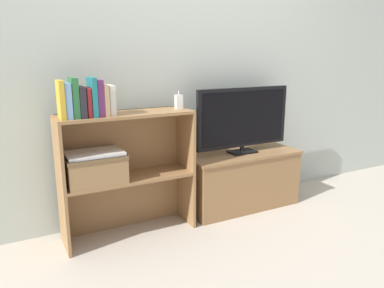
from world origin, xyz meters
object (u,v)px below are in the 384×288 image
(book_charcoal, at_px, (81,102))
(book_tan, at_px, (104,100))
(book_mustard, at_px, (61,100))
(book_crimson, at_px, (88,102))
(book_forest, at_px, (74,98))
(laptop, at_px, (94,153))
(storage_basket_left, at_px, (95,167))
(book_teal, at_px, (92,97))
(tv_stand, at_px, (241,179))
(book_ivory, at_px, (110,100))
(book_plum, at_px, (99,98))
(book_skyblue, at_px, (67,101))
(baby_monitor, at_px, (179,102))
(tv, at_px, (243,118))

(book_charcoal, relative_size, book_tan, 0.98)
(book_mustard, bearing_deg, book_crimson, 0.00)
(book_forest, distance_m, laptop, 0.38)
(storage_basket_left, bearing_deg, book_teal, -80.06)
(book_forest, xyz_separation_m, book_crimson, (0.08, 0.00, -0.03))
(storage_basket_left, bearing_deg, tv_stand, 2.61)
(book_charcoal, bearing_deg, book_tan, 0.00)
(storage_basket_left, bearing_deg, book_ivory, -13.89)
(book_charcoal, distance_m, laptop, 0.34)
(book_crimson, relative_size, storage_basket_left, 0.47)
(book_ivory, bearing_deg, book_plum, 180.00)
(laptop, bearing_deg, book_plum, -33.87)
(book_forest, height_order, book_teal, same)
(book_skyblue, distance_m, book_tan, 0.23)
(book_crimson, height_order, baby_monitor, book_crimson)
(book_crimson, bearing_deg, book_plum, 0.00)
(tv, relative_size, book_charcoal, 4.43)
(book_teal, xyz_separation_m, book_plum, (0.04, 0.00, -0.01))
(book_forest, bearing_deg, tv_stand, 3.65)
(book_forest, height_order, storage_basket_left, book_forest)
(book_charcoal, distance_m, baby_monitor, 0.68)
(book_ivory, xyz_separation_m, laptop, (-0.12, 0.03, -0.34))
(tv_stand, bearing_deg, book_tan, -175.76)
(book_skyblue, relative_size, book_ivory, 1.12)
(book_crimson, xyz_separation_m, baby_monitor, (0.64, 0.04, -0.04))
(book_mustard, distance_m, book_ivory, 0.30)
(tv, distance_m, book_forest, 1.34)
(book_skyblue, bearing_deg, tv_stand, 3.54)
(book_tan, xyz_separation_m, baby_monitor, (0.54, 0.04, -0.05))
(tv_stand, bearing_deg, book_mustard, -176.55)
(book_crimson, xyz_separation_m, book_teal, (0.03, -0.00, 0.03))
(book_charcoal, relative_size, storage_basket_left, 0.49)
(tv_stand, relative_size, storage_basket_left, 2.50)
(book_crimson, xyz_separation_m, laptop, (0.03, 0.03, -0.33))
(tv_stand, height_order, book_tan, book_tan)
(tv, xyz_separation_m, book_ivory, (-1.09, -0.08, 0.22))
(tv, bearing_deg, book_mustard, -176.62)
(book_skyblue, xyz_separation_m, laptop, (0.15, 0.03, -0.35))
(tv_stand, bearing_deg, book_ivory, -175.61)
(book_charcoal, bearing_deg, book_forest, 180.00)
(book_crimson, bearing_deg, tv, 3.81)
(book_ivory, height_order, storage_basket_left, book_ivory)
(book_crimson, distance_m, book_teal, 0.04)
(book_tan, height_order, baby_monitor, book_tan)
(laptop, bearing_deg, book_skyblue, -168.89)
(book_teal, bearing_deg, book_charcoal, 180.00)
(tv, height_order, book_tan, book_tan)
(book_teal, bearing_deg, book_crimson, 180.00)
(book_plum, bearing_deg, baby_monitor, 4.36)
(baby_monitor, xyz_separation_m, storage_basket_left, (-0.62, -0.01, -0.39))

